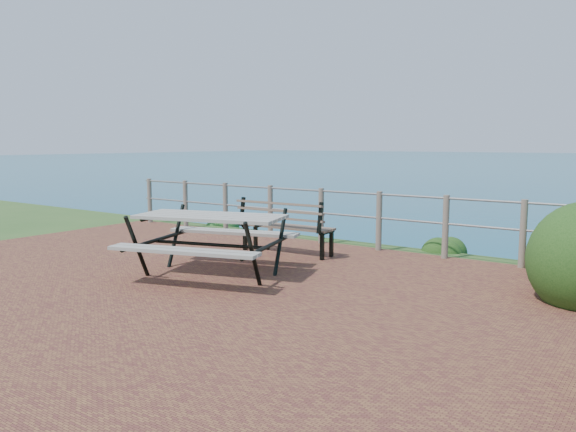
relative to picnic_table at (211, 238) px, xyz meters
The scene contains 6 objects.
ground 0.66m from the picnic_table, 105.30° to the right, with size 10.00×7.00×0.12m, color brown.
safety_railing 2.99m from the picnic_table, 91.93° to the left, with size 9.40×0.10×1.00m.
picnic_table is the anchor object (origin of this frame).
park_bench 1.87m from the picnic_table, 91.78° to the left, with size 1.63×0.48×0.91m.
shrub_lip_west 5.04m from the picnic_table, 130.64° to the left, with size 0.67×0.67×0.37m, color #205721.
shrub_lip_east 4.38m from the picnic_table, 61.65° to the left, with size 0.73×0.73×0.45m, color #193C12.
Camera 1 is at (5.33, -5.15, 1.83)m, focal length 35.00 mm.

